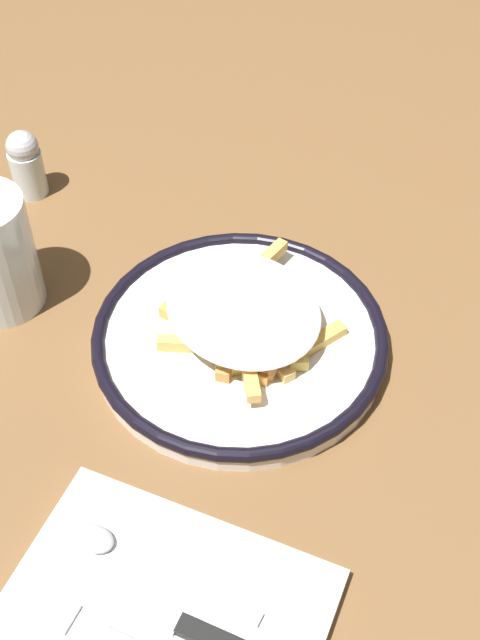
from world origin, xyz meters
name	(u,v)px	position (x,y,z in m)	size (l,w,h in m)	color
ground_plane	(240,348)	(0.00, 0.00, 0.00)	(2.60, 2.60, 0.00)	brown
plate	(240,339)	(0.00, 0.00, 0.01)	(0.27, 0.27, 0.02)	white
fries_heap	(245,316)	(0.01, 0.00, 0.04)	(0.20, 0.20, 0.03)	gold
napkin	(160,621)	(-0.26, -0.03, 0.01)	(0.17, 0.22, 0.01)	white
knife	(184,626)	(-0.26, -0.05, 0.02)	(0.03, 0.21, 0.01)	black
spoon	(132,558)	(-0.23, 0.00, 0.02)	(0.04, 0.15, 0.01)	silver
salt_shaker	(26,163)	(0.14, 0.29, 0.04)	(0.04, 0.04, 0.08)	silver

